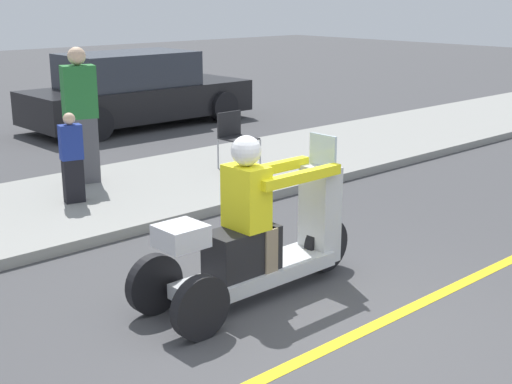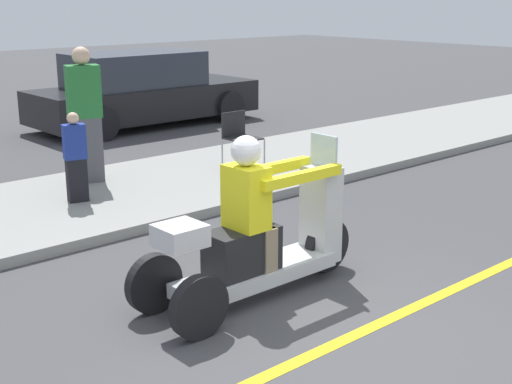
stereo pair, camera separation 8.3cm
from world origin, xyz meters
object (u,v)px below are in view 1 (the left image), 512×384
at_px(spectator_end_of_line, 81,118).
at_px(folding_chair_set_back, 235,134).
at_px(spectator_by_tree, 72,160).
at_px(parked_car_lot_center, 136,91).
at_px(motorcycle_trike, 257,240).

height_order(spectator_end_of_line, folding_chair_set_back, spectator_end_of_line).
height_order(spectator_by_tree, spectator_end_of_line, spectator_end_of_line).
xyz_separation_m(folding_chair_set_back, parked_car_lot_center, (1.21, 4.47, 0.08)).
relative_size(motorcycle_trike, spectator_end_of_line, 1.27).
distance_m(spectator_end_of_line, parked_car_lot_center, 4.97).
distance_m(spectator_by_tree, parked_car_lot_center, 5.94).
bearing_deg(motorcycle_trike, parked_car_lot_center, 63.72).
relative_size(spectator_by_tree, spectator_end_of_line, 0.61).
distance_m(motorcycle_trike, spectator_by_tree, 3.43).
bearing_deg(parked_car_lot_center, spectator_end_of_line, -131.38).
relative_size(spectator_by_tree, parked_car_lot_center, 0.24).
height_order(motorcycle_trike, folding_chair_set_back, motorcycle_trike).
bearing_deg(spectator_by_tree, parked_car_lot_center, 49.44).
xyz_separation_m(spectator_end_of_line, parked_car_lot_center, (3.28, 3.72, -0.30)).
distance_m(folding_chair_set_back, parked_car_lot_center, 4.63).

